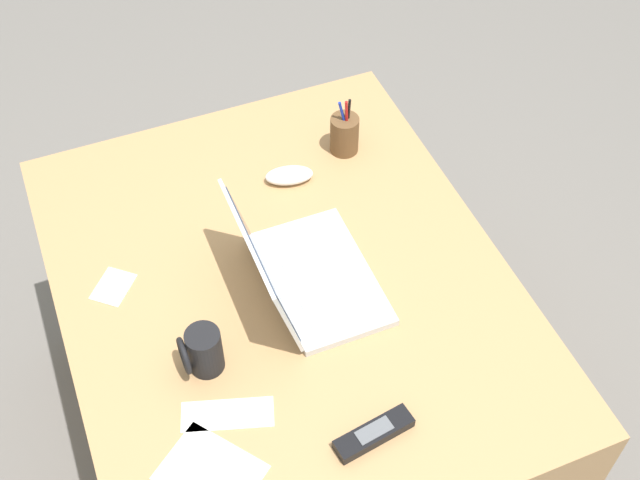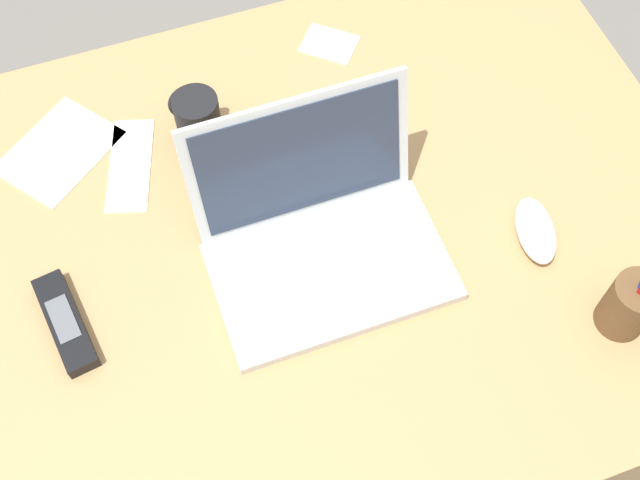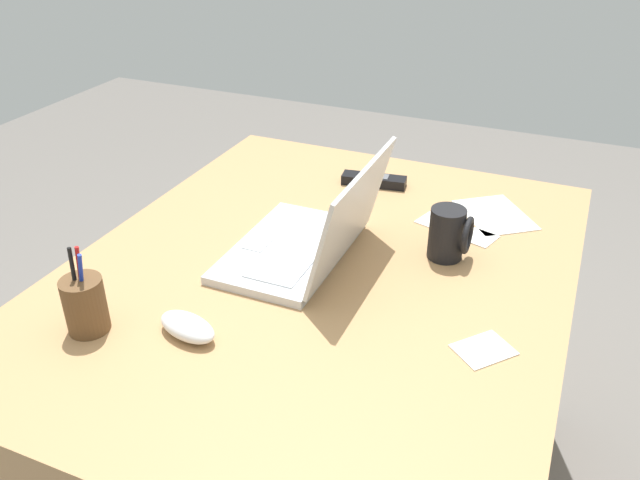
{
  "view_description": "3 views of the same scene",
  "coord_description": "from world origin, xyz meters",
  "px_view_note": "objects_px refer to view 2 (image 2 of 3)",
  "views": [
    {
      "loc": [
        -1.06,
        0.35,
        2.19
      ],
      "look_at": [
        0.01,
        -0.09,
        0.84
      ],
      "focal_mm": 46.97,
      "sensor_mm": 36.0,
      "label": 1
    },
    {
      "loc": [
        -0.23,
        -0.59,
        1.81
      ],
      "look_at": [
        -0.03,
        -0.04,
        0.78
      ],
      "focal_mm": 45.45,
      "sensor_mm": 36.0,
      "label": 2
    },
    {
      "loc": [
        1.0,
        0.43,
        1.43
      ],
      "look_at": [
        -0.04,
        -0.01,
        0.78
      ],
      "focal_mm": 36.44,
      "sensor_mm": 36.0,
      "label": 3
    }
  ],
  "objects_px": {
    "laptop": "(321,234)",
    "pen_holder": "(630,305)",
    "computer_mouse": "(536,230)",
    "coffee_mug_white": "(198,120)",
    "cordless_phone": "(65,323)"
  },
  "relations": [
    {
      "from": "cordless_phone",
      "to": "pen_holder",
      "type": "distance_m",
      "value": 0.79
    },
    {
      "from": "laptop",
      "to": "computer_mouse",
      "type": "relative_size",
      "value": 2.96
    },
    {
      "from": "laptop",
      "to": "cordless_phone",
      "type": "distance_m",
      "value": 0.39
    },
    {
      "from": "computer_mouse",
      "to": "coffee_mug_white",
      "type": "bearing_deg",
      "value": 154.6
    },
    {
      "from": "coffee_mug_white",
      "to": "pen_holder",
      "type": "relative_size",
      "value": 0.67
    },
    {
      "from": "laptop",
      "to": "computer_mouse",
      "type": "xyz_separation_m",
      "value": [
        0.31,
        -0.09,
        -0.03
      ]
    },
    {
      "from": "laptop",
      "to": "computer_mouse",
      "type": "height_order",
      "value": "laptop"
    },
    {
      "from": "computer_mouse",
      "to": "coffee_mug_white",
      "type": "distance_m",
      "value": 0.55
    },
    {
      "from": "computer_mouse",
      "to": "pen_holder",
      "type": "relative_size",
      "value": 0.72
    },
    {
      "from": "computer_mouse",
      "to": "coffee_mug_white",
      "type": "xyz_separation_m",
      "value": [
        -0.43,
        0.34,
        0.04
      ]
    },
    {
      "from": "cordless_phone",
      "to": "computer_mouse",
      "type": "bearing_deg",
      "value": -7.58
    },
    {
      "from": "pen_holder",
      "to": "computer_mouse",
      "type": "bearing_deg",
      "value": 107.17
    },
    {
      "from": "laptop",
      "to": "pen_holder",
      "type": "xyz_separation_m",
      "value": [
        0.36,
        -0.25,
        0.01
      ]
    },
    {
      "from": "computer_mouse",
      "to": "cordless_phone",
      "type": "relative_size",
      "value": 0.71
    },
    {
      "from": "coffee_mug_white",
      "to": "cordless_phone",
      "type": "bearing_deg",
      "value": -137.23
    }
  ]
}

